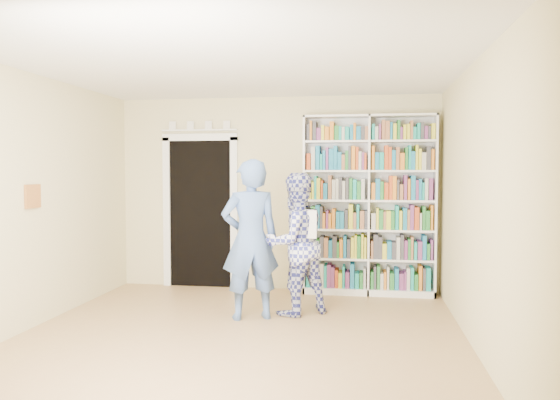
{
  "coord_description": "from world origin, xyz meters",
  "views": [
    {
      "loc": [
        1.23,
        -5.08,
        1.66
      ],
      "look_at": [
        0.3,
        0.9,
        1.34
      ],
      "focal_mm": 35.0,
      "sensor_mm": 36.0,
      "label": 1
    }
  ],
  "objects": [
    {
      "name": "paper_sheet",
      "position": [
        0.59,
        0.98,
        1.07
      ],
      "size": [
        0.22,
        0.01,
        0.32
      ],
      "primitive_type": "cube",
      "rotation": [
        0.0,
        0.0,
        0.01
      ],
      "color": "white",
      "rests_on": "man_plaid"
    },
    {
      "name": "floor",
      "position": [
        0.0,
        0.0,
        0.0
      ],
      "size": [
        5.0,
        5.0,
        0.0
      ],
      "primitive_type": "plane",
      "color": "#AD8253",
      "rests_on": "ground"
    },
    {
      "name": "wall_left",
      "position": [
        -2.25,
        0.0,
        1.35
      ],
      "size": [
        0.0,
        5.0,
        5.0
      ],
      "primitive_type": "plane",
      "rotation": [
        1.57,
        0.0,
        1.57
      ],
      "color": "beige",
      "rests_on": "floor"
    },
    {
      "name": "wall_right",
      "position": [
        2.25,
        0.0,
        1.35
      ],
      "size": [
        0.0,
        5.0,
        5.0
      ],
      "primitive_type": "plane",
      "rotation": [
        1.57,
        0.0,
        -1.57
      ],
      "color": "beige",
      "rests_on": "floor"
    },
    {
      "name": "wall_art",
      "position": [
        -2.23,
        0.2,
        1.4
      ],
      "size": [
        0.03,
        0.25,
        0.25
      ],
      "primitive_type": "cube",
      "color": "brown",
      "rests_on": "wall_left"
    },
    {
      "name": "bookshelf",
      "position": [
        1.29,
        2.34,
        1.22
      ],
      "size": [
        1.75,
        0.33,
        2.41
      ],
      "rotation": [
        0.0,
        0.0,
        0.3
      ],
      "color": "white",
      "rests_on": "floor"
    },
    {
      "name": "man_blue",
      "position": [
        -0.03,
        0.89,
        0.9
      ],
      "size": [
        0.77,
        0.65,
        1.8
      ],
      "primitive_type": "imported",
      "rotation": [
        0.0,
        0.0,
        3.54
      ],
      "color": "#4E6FAF",
      "rests_on": "floor"
    },
    {
      "name": "doorway",
      "position": [
        -1.1,
        2.48,
        1.18
      ],
      "size": [
        1.1,
        0.08,
        2.43
      ],
      "color": "black",
      "rests_on": "floor"
    },
    {
      "name": "man_plaid",
      "position": [
        0.44,
        1.16,
        0.82
      ],
      "size": [
        1.01,
        0.98,
        1.65
      ],
      "primitive_type": "imported",
      "rotation": [
        0.0,
        0.0,
        3.8
      ],
      "color": "navy",
      "rests_on": "floor"
    },
    {
      "name": "wall_back",
      "position": [
        0.0,
        2.5,
        1.35
      ],
      "size": [
        4.5,
        0.0,
        4.5
      ],
      "primitive_type": "plane",
      "rotation": [
        1.57,
        0.0,
        0.0
      ],
      "color": "beige",
      "rests_on": "floor"
    },
    {
      "name": "ceiling",
      "position": [
        0.0,
        0.0,
        2.7
      ],
      "size": [
        5.0,
        5.0,
        0.0
      ],
      "primitive_type": "plane",
      "rotation": [
        3.14,
        0.0,
        0.0
      ],
      "color": "white",
      "rests_on": "wall_back"
    }
  ]
}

